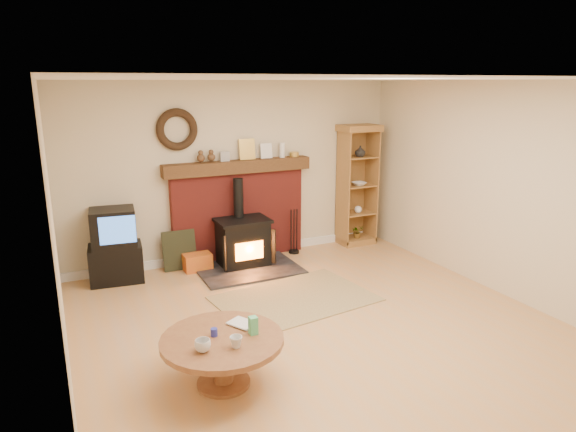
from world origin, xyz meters
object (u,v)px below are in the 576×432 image
curio_cabinet (356,185)px  coffee_table (223,347)px  tv_unit (115,247)px  wood_stove (244,244)px

curio_cabinet → coffee_table: 4.48m
coffee_table → tv_unit: bearing=100.0°
tv_unit → curio_cabinet: curio_cabinet is taller
tv_unit → coffee_table: bearing=-80.0°
wood_stove → coffee_table: wood_stove is taller
curio_cabinet → coffee_table: bearing=-137.3°
tv_unit → coffee_table: 2.97m
wood_stove → curio_cabinet: 2.16m
coffee_table → curio_cabinet: bearing=42.7°
curio_cabinet → coffee_table: curio_cabinet is taller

